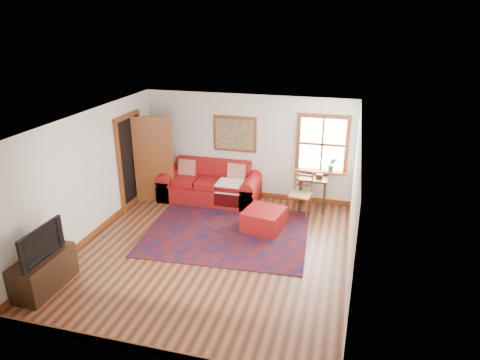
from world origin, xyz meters
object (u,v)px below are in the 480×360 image
(side_table, at_px, (313,183))
(media_cabinet, at_px, (44,272))
(red_leather_sofa, at_px, (211,187))
(ladder_back_chair, at_px, (301,192))
(red_ottoman, at_px, (264,220))

(side_table, bearing_deg, media_cabinet, -132.65)
(red_leather_sofa, height_order, media_cabinet, red_leather_sofa)
(red_leather_sofa, bearing_deg, ladder_back_chair, -6.26)
(red_leather_sofa, distance_m, media_cabinet, 4.38)
(red_ottoman, relative_size, ladder_back_chair, 0.79)
(ladder_back_chair, distance_m, media_cabinet, 5.34)
(red_leather_sofa, bearing_deg, media_cabinet, -109.32)
(red_ottoman, bearing_deg, side_table, 66.79)
(ladder_back_chair, bearing_deg, red_leather_sofa, 173.74)
(red_ottoman, relative_size, media_cabinet, 0.70)
(media_cabinet, bearing_deg, red_ottoman, 44.23)
(red_leather_sofa, xyz_separation_m, media_cabinet, (-1.45, -4.13, -0.01))
(side_table, bearing_deg, ladder_back_chair, -124.51)
(red_leather_sofa, distance_m, side_table, 2.45)
(red_ottoman, xyz_separation_m, media_cabinet, (-3.01, -2.93, 0.08))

